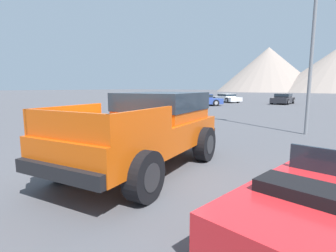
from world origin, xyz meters
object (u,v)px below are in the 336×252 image
orange_pickup_truck (150,125)px  parked_car_dark (283,99)px  red_convertible_car (333,202)px  street_lamp_post (316,3)px  parked_car_blue (202,100)px  parked_car_white (226,98)px

orange_pickup_truck → parked_car_dark: bearing=88.7°
red_convertible_car → parked_car_dark: 30.00m
parked_car_dark → street_lamp_post: 22.17m
red_convertible_car → parked_car_dark: parked_car_dark is taller
parked_car_blue → street_lamp_post: size_ratio=0.49×
parked_car_blue → parked_car_white: size_ratio=0.95×
red_convertible_car → parked_car_blue: bearing=132.0°
parked_car_blue → parked_car_white: parked_car_blue is taller
parked_car_dark → parked_car_white: size_ratio=0.97×
parked_car_dark → street_lamp_post: bearing=105.5°
parked_car_white → orange_pickup_truck: bearing=-130.4°
parked_car_blue → red_convertible_car: bearing=168.0°
orange_pickup_truck → parked_car_blue: size_ratio=1.20×
parked_car_dark → parked_car_white: bearing=7.3°
red_convertible_car → parked_car_white: 31.58m
red_convertible_car → street_lamp_post: street_lamp_post is taller
street_lamp_post → red_convertible_car: bearing=-77.1°
red_convertible_car → street_lamp_post: size_ratio=0.47×
parked_car_blue → street_lamp_post: (12.45, -12.12, 4.70)m
red_convertible_car → parked_car_blue: parked_car_blue is taller
parked_car_dark → parked_car_blue: bearing=53.0°
street_lamp_post → parked_car_blue: bearing=135.8°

